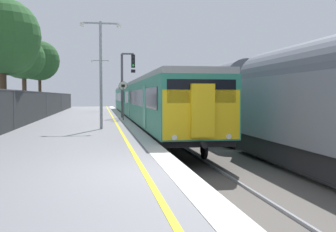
% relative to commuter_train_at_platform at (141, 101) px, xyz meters
% --- Properties ---
extents(ground, '(17.40, 110.00, 1.21)m').
position_rel_commuter_train_at_platform_xyz_m(ground, '(0.54, -24.46, -1.88)').
color(ground, slate).
extents(commuter_train_at_platform, '(2.83, 40.33, 3.81)m').
position_rel_commuter_train_at_platform_xyz_m(commuter_train_at_platform, '(0.00, 0.00, 0.00)').
color(commuter_train_at_platform, '#2D846B').
rests_on(commuter_train_at_platform, ground).
extents(freight_train_adjacent_track, '(2.60, 28.34, 4.50)m').
position_rel_commuter_train_at_platform_xyz_m(freight_train_adjacent_track, '(4.00, -14.67, 0.19)').
color(freight_train_adjacent_track, '#232326').
rests_on(freight_train_adjacent_track, ground).
extents(signal_gantry, '(1.10, 0.24, 4.91)m').
position_rel_commuter_train_at_platform_xyz_m(signal_gantry, '(-1.47, -2.61, 1.81)').
color(signal_gantry, '#47474C').
rests_on(signal_gantry, ground).
extents(speed_limit_sign, '(0.59, 0.08, 2.65)m').
position_rel_commuter_train_at_platform_xyz_m(speed_limit_sign, '(-1.85, -5.72, 0.43)').
color(speed_limit_sign, '#59595B').
rests_on(speed_limit_sign, ground).
extents(platform_lamp_mid, '(2.00, 0.20, 5.37)m').
position_rel_commuter_train_at_platform_xyz_m(platform_lamp_mid, '(-3.34, -12.78, 1.92)').
color(platform_lamp_mid, '#93999E').
rests_on(platform_lamp_mid, ground).
extents(platform_lamp_far, '(2.00, 0.20, 5.60)m').
position_rel_commuter_train_at_platform_xyz_m(platform_lamp_far, '(-3.34, 10.88, 2.04)').
color(platform_lamp_far, '#93999E').
rests_on(platform_lamp_far, ground).
extents(background_tree_left, '(4.17, 4.30, 7.04)m').
position_rel_commuter_train_at_platform_xyz_m(background_tree_left, '(-8.59, -9.61, 3.51)').
color(background_tree_left, '#473323').
rests_on(background_tree_left, ground).
extents(background_tree_centre, '(4.02, 4.02, 7.24)m').
position_rel_commuter_train_at_platform_xyz_m(background_tree_centre, '(-9.57, 8.85, 3.82)').
color(background_tree_centre, '#473323').
rests_on(background_tree_centre, ground).
extents(background_tree_back, '(3.59, 3.59, 6.70)m').
position_rel_commuter_train_at_platform_xyz_m(background_tree_back, '(-9.93, 2.77, 3.49)').
color(background_tree_back, '#473323').
rests_on(background_tree_back, ground).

